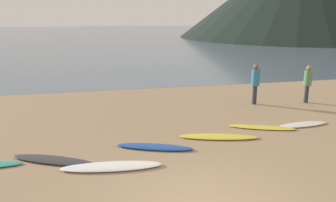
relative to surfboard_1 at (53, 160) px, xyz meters
The scene contains 10 objects.
ground_plane 7.55m from the surfboard_1, 65.19° to the left, with size 120.00×120.00×0.20m, color #997C5B.
ocean_water 58.66m from the surfboard_1, 86.91° to the left, with size 140.00×100.00×0.01m, color slate.
surfboard_1 is the anchor object (origin of this frame).
surfboard_2 1.69m from the surfboard_1, 26.93° to the right, with size 2.60×0.60×0.09m, color white.
surfboard_3 2.86m from the surfboard_1, ahead, with size 2.30×0.49×0.10m, color #1E479E.
surfboard_4 5.05m from the surfboard_1, ahead, with size 2.51×0.56×0.08m, color yellow.
surfboard_5 6.93m from the surfboard_1, 10.46° to the left, with size 2.29×0.48×0.07m, color yellow.
surfboard_6 8.47m from the surfboard_1, ahead, with size 1.96×0.52×0.07m, color silver.
person_0 9.22m from the surfboard_1, 28.34° to the left, with size 0.36×0.36×1.78m.
person_1 11.24m from the surfboard_1, 21.28° to the left, with size 0.34×0.34×1.67m.
Camera 1 is at (-2.05, -5.79, 3.84)m, focal length 36.42 mm.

